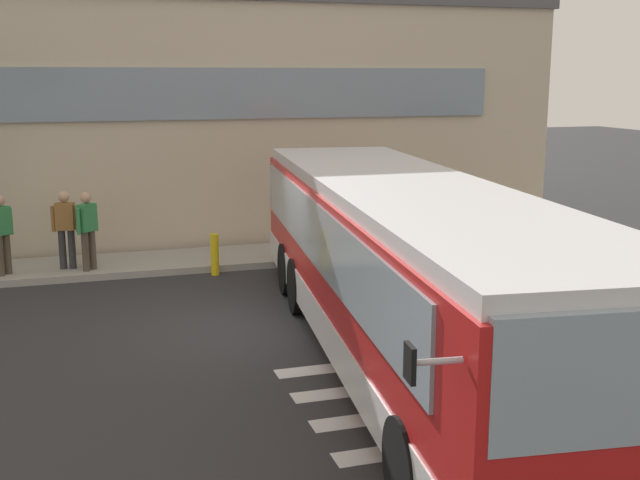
# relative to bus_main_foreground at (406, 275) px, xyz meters

# --- Properties ---
(ground_plane) EXTENTS (80.00, 90.00, 0.02)m
(ground_plane) POSITION_rel_bus_main_foreground_xyz_m (-1.79, 2.42, -1.35)
(ground_plane) COLOR #2B2B2D
(ground_plane) RESTS_ON ground
(bay_paint_stripes) EXTENTS (4.40, 3.96, 0.01)m
(bay_paint_stripes) POSITION_rel_bus_main_foreground_xyz_m (0.21, -1.78, -1.33)
(bay_paint_stripes) COLOR silver
(bay_paint_stripes) RESTS_ON ground
(terminal_building) EXTENTS (20.82, 13.80, 6.24)m
(terminal_building) POSITION_rel_bus_main_foreground_xyz_m (-2.46, 14.00, 1.78)
(terminal_building) COLOR beige
(terminal_building) RESTS_ON ground
(boarding_curb) EXTENTS (23.02, 2.00, 0.15)m
(boarding_curb) POSITION_rel_bus_main_foreground_xyz_m (-1.79, 7.22, -1.26)
(boarding_curb) COLOR #9E9B93
(boarding_curb) RESTS_ON ground
(bus_main_foreground) EXTENTS (4.29, 12.49, 2.70)m
(bus_main_foreground) POSITION_rel_bus_main_foreground_xyz_m (0.00, 0.00, 0.00)
(bus_main_foreground) COLOR red
(bus_main_foreground) RESTS_ON ground
(passenger_near_column) EXTENTS (0.43, 0.45, 1.68)m
(passenger_near_column) POSITION_rel_bus_main_foreground_xyz_m (-6.14, 6.73, -0.26)
(passenger_near_column) COLOR #4C4233
(passenger_near_column) RESTS_ON boarding_curb
(passenger_by_doorway) EXTENTS (0.58, 0.44, 1.68)m
(passenger_by_doorway) POSITION_rel_bus_main_foreground_xyz_m (-4.87, 6.93, -0.22)
(passenger_by_doorway) COLOR #2D2D33
(passenger_by_doorway) RESTS_ON boarding_curb
(passenger_at_curb_edge) EXTENTS (0.44, 0.44, 1.68)m
(passenger_at_curb_edge) POSITION_rel_bus_main_foreground_xyz_m (-4.43, 6.64, -0.26)
(passenger_at_curb_edge) COLOR #4C4233
(passenger_at_curb_edge) RESTS_ON boarding_curb
(safety_bollard_yellow) EXTENTS (0.18, 0.18, 0.90)m
(safety_bollard_yellow) POSITION_rel_bus_main_foreground_xyz_m (-1.85, 6.02, -0.89)
(safety_bollard_yellow) COLOR yellow
(safety_bollard_yellow) RESTS_ON ground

